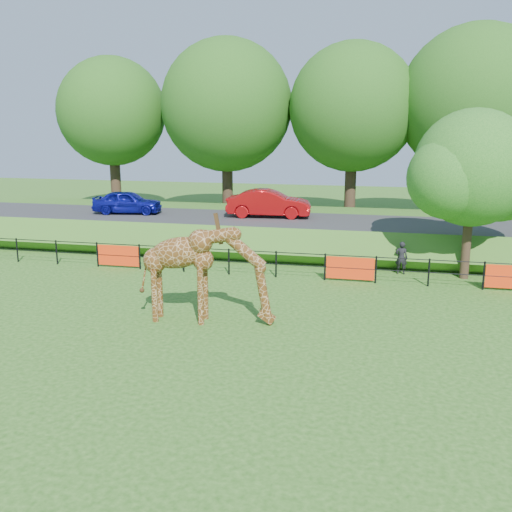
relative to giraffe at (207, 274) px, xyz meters
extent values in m
plane|color=#235114|center=(1.09, -2.20, -1.55)|extent=(90.00, 90.00, 0.00)
cube|color=#235114|center=(1.09, 13.30, -0.90)|extent=(40.00, 9.00, 1.30)
cube|color=#323235|center=(1.09, 11.80, -0.19)|extent=(40.00, 5.00, 0.12)
imported|color=#1518AB|center=(-8.27, 11.85, 0.49)|extent=(3.84, 2.01, 1.25)
imported|color=#B80D10|center=(-0.59, 12.39, 0.58)|extent=(4.43, 1.86, 1.42)
imported|color=black|center=(6.08, 7.51, -0.86)|extent=(0.54, 0.39, 1.39)
cylinder|color=black|center=(8.59, 7.40, 0.05)|extent=(0.36, 0.36, 3.20)
sphere|color=#1B5A19|center=(8.59, 7.40, 2.92)|extent=(4.60, 4.60, 4.60)
sphere|color=#1B5A19|center=(9.74, 8.09, 2.46)|extent=(3.45, 3.45, 3.45)
sphere|color=#1B5A19|center=(7.67, 6.71, 2.57)|extent=(3.22, 3.22, 3.22)
cylinder|color=black|center=(-12.91, 19.80, 0.95)|extent=(0.70, 0.70, 5.00)
sphere|color=#1D5015|center=(-12.91, 19.80, 5.43)|extent=(7.20, 7.20, 7.20)
cylinder|color=black|center=(-4.91, 19.80, 0.95)|extent=(0.70, 0.70, 5.00)
sphere|color=#1D5015|center=(-4.91, 19.80, 5.76)|extent=(8.40, 8.40, 8.40)
cylinder|color=black|center=(3.09, 19.80, 0.95)|extent=(0.70, 0.70, 5.00)
sphere|color=#1D5015|center=(3.09, 19.80, 5.60)|extent=(7.80, 7.80, 7.80)
cylinder|color=black|center=(10.09, 19.80, 0.95)|extent=(0.70, 0.70, 5.00)
sphere|color=#1D5015|center=(10.09, 19.80, 5.87)|extent=(8.80, 8.80, 8.80)
camera|label=1|loc=(5.37, -16.40, 4.56)|focal=40.00mm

